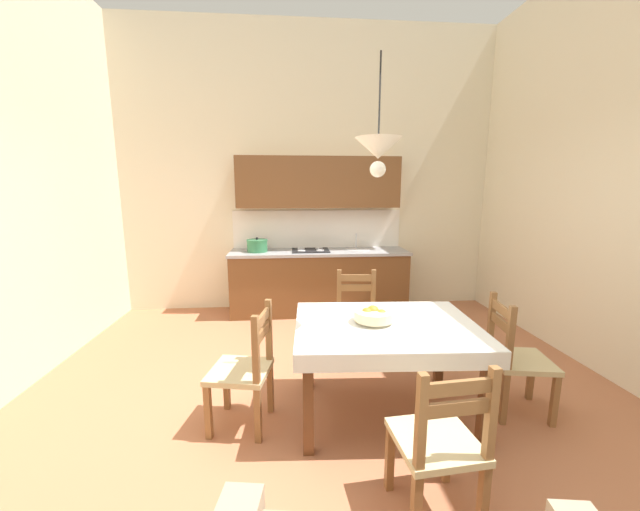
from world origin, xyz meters
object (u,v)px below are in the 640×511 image
dining_chair_tv_side (245,370)px  fruit_bowl (374,315)px  dining_chair_kitchen_side (357,319)px  dining_chair_window_side (516,359)px  kitchen_cabinetry (319,253)px  pendant_lamp (378,150)px  dining_chair_camera_side (439,444)px  dining_table (385,338)px

dining_chair_tv_side → fruit_bowl: 1.04m
dining_chair_kitchen_side → dining_chair_tv_side: (-1.02, -0.98, 0.00)m
dining_chair_kitchen_side → dining_chair_tv_side: size_ratio=1.00×
dining_chair_window_side → kitchen_cabinetry: bearing=117.6°
dining_chair_window_side → pendant_lamp: pendant_lamp is taller
dining_chair_tv_side → pendant_lamp: (0.95, -0.01, 1.58)m
dining_chair_camera_side → pendant_lamp: size_ratio=1.16×
dining_chair_window_side → dining_chair_kitchen_side: size_ratio=1.00×
fruit_bowl → kitchen_cabinetry: bearing=95.0°
dining_table → dining_chair_kitchen_side: bearing=92.6°
dining_chair_camera_side → fruit_bowl: size_ratio=3.10×
dining_chair_tv_side → fruit_bowl: (0.97, 0.07, 0.37)m
dining_table → fruit_bowl: bearing=168.3°
dining_chair_kitchen_side → dining_chair_camera_side: bearing=-87.4°
dining_table → dining_chair_camera_side: bearing=-87.3°
dining_chair_window_side → fruit_bowl: (-1.13, 0.07, 0.37)m
dining_chair_kitchen_side → fruit_bowl: (-0.05, -0.91, 0.37)m
fruit_bowl → pendant_lamp: pendant_lamp is taller
dining_table → kitchen_cabinetry: bearing=97.0°
dining_chair_tv_side → dining_chair_camera_side: (1.10, -0.88, 0.00)m
dining_chair_kitchen_side → dining_table: bearing=-87.4°
dining_chair_window_side → fruit_bowl: size_ratio=3.10×
dining_chair_window_side → dining_chair_camera_side: bearing=-138.4°
dining_chair_camera_side → kitchen_cabinetry: bearing=95.8°
dining_table → dining_chair_camera_side: 0.95m
dining_table → pendant_lamp: (-0.11, -0.06, 1.38)m
dining_chair_camera_side → fruit_bowl: 1.03m
dining_chair_kitchen_side → fruit_bowl: bearing=-93.2°
dining_chair_tv_side → dining_chair_camera_side: size_ratio=1.00×
pendant_lamp → kitchen_cabinetry: bearing=94.4°
fruit_bowl → dining_chair_window_side: bearing=-3.7°
dining_chair_kitchen_side → pendant_lamp: size_ratio=1.16×
dining_chair_camera_side → dining_chair_window_side: bearing=41.6°
kitchen_cabinetry → dining_table: bearing=-83.0°
dining_chair_tv_side → pendant_lamp: 1.84m
kitchen_cabinetry → fruit_bowl: size_ratio=8.33×
dining_table → dining_chair_window_side: 1.05m
kitchen_cabinetry → dining_chair_window_side: 2.93m
dining_table → fruit_bowl: size_ratio=4.74×
kitchen_cabinetry → dining_chair_tv_side: (-0.75, -2.56, -0.41)m
fruit_bowl → dining_chair_camera_side: bearing=-81.9°
dining_chair_camera_side → pendant_lamp: (-0.15, 0.88, 1.58)m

